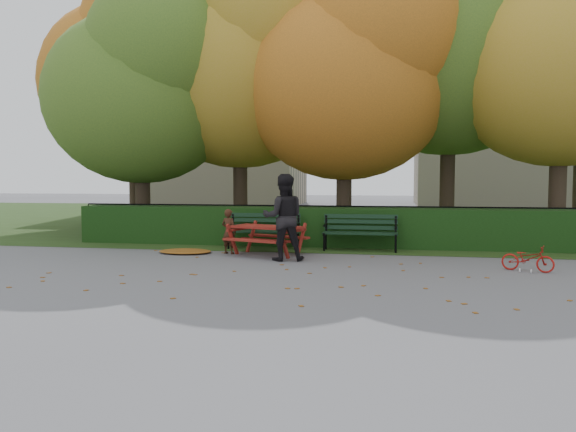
% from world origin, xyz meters
% --- Properties ---
extents(ground, '(90.00, 90.00, 0.00)m').
position_xyz_m(ground, '(0.00, 0.00, 0.00)').
color(ground, slate).
rests_on(ground, ground).
extents(grass_strip, '(90.00, 90.00, 0.00)m').
position_xyz_m(grass_strip, '(0.00, 14.00, 0.01)').
color(grass_strip, '#213A12').
rests_on(grass_strip, ground).
extents(building_left, '(10.00, 7.00, 15.00)m').
position_xyz_m(building_left, '(-9.00, 26.00, 7.50)').
color(building_left, beige).
rests_on(building_left, ground).
extents(building_right, '(9.00, 6.00, 12.00)m').
position_xyz_m(building_right, '(8.00, 28.00, 6.00)').
color(building_right, beige).
rests_on(building_right, ground).
extents(hedge, '(13.00, 0.90, 1.00)m').
position_xyz_m(hedge, '(0.00, 4.50, 0.50)').
color(hedge, black).
rests_on(hedge, ground).
extents(iron_fence, '(14.00, 0.04, 1.02)m').
position_xyz_m(iron_fence, '(0.00, 5.30, 0.54)').
color(iron_fence, black).
rests_on(iron_fence, ground).
extents(tree_a, '(5.88, 5.60, 7.48)m').
position_xyz_m(tree_a, '(-5.19, 5.58, 4.52)').
color(tree_a, '#32251C').
rests_on(tree_a, ground).
extents(tree_b, '(6.72, 6.40, 8.79)m').
position_xyz_m(tree_b, '(-2.44, 6.75, 5.40)').
color(tree_b, '#32251C').
rests_on(tree_b, ground).
extents(tree_c, '(6.30, 6.00, 8.00)m').
position_xyz_m(tree_c, '(0.83, 5.96, 4.82)').
color(tree_c, '#32251C').
rests_on(tree_c, ground).
extents(tree_d, '(7.14, 6.80, 9.58)m').
position_xyz_m(tree_d, '(3.88, 7.23, 5.98)').
color(tree_d, '#32251C').
rests_on(tree_d, ground).
extents(tree_f, '(6.93, 6.60, 9.19)m').
position_xyz_m(tree_f, '(-7.13, 9.24, 5.69)').
color(tree_f, '#32251C').
rests_on(tree_f, ground).
extents(bench_left, '(1.80, 0.57, 0.88)m').
position_xyz_m(bench_left, '(-1.30, 3.70, 0.52)').
color(bench_left, black).
rests_on(bench_left, ground).
extents(bench_right, '(1.80, 0.57, 0.88)m').
position_xyz_m(bench_right, '(1.10, 3.70, 0.52)').
color(bench_right, black).
rests_on(bench_right, ground).
extents(picnic_table, '(1.92, 1.73, 0.77)m').
position_xyz_m(picnic_table, '(-0.97, 2.53, 0.53)').
color(picnic_table, maroon).
rests_on(picnic_table, ground).
extents(leaf_pile, '(1.37, 1.04, 0.09)m').
position_xyz_m(leaf_pile, '(-2.95, 2.53, 0.04)').
color(leaf_pile, brown).
rests_on(leaf_pile, ground).
extents(leaf_scatter, '(9.00, 5.70, 0.01)m').
position_xyz_m(leaf_scatter, '(0.00, 0.30, 0.01)').
color(leaf_scatter, brown).
rests_on(leaf_scatter, ground).
extents(child, '(0.45, 0.37, 1.05)m').
position_xyz_m(child, '(-1.90, 2.61, 0.53)').
color(child, '#391E12').
rests_on(child, ground).
extents(adult, '(1.04, 0.89, 1.87)m').
position_xyz_m(adult, '(-0.44, 1.80, 0.93)').
color(adult, black).
rests_on(adult, ground).
extents(bicycle, '(1.00, 0.67, 0.50)m').
position_xyz_m(bicycle, '(4.40, 1.24, 0.25)').
color(bicycle, '#A5140F').
rests_on(bicycle, ground).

